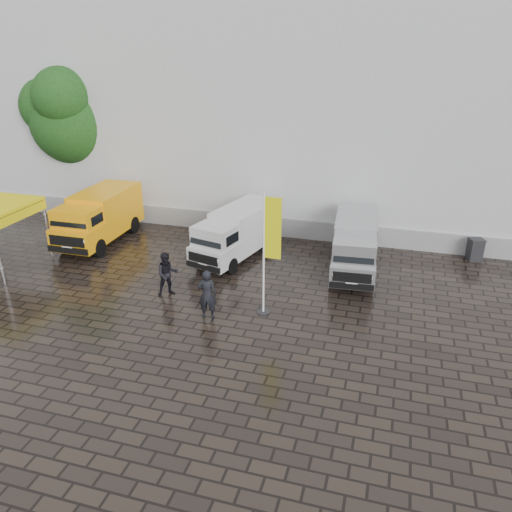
{
  "coord_description": "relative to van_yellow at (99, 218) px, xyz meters",
  "views": [
    {
      "loc": [
        5.03,
        -15.92,
        9.42
      ],
      "look_at": [
        -0.22,
        2.2,
        1.28
      ],
      "focal_mm": 35.0,
      "sensor_mm": 36.0,
      "label": 1
    }
  ],
  "objects": [
    {
      "name": "ground",
      "position": [
        9.14,
        -4.64,
        -1.26
      ],
      "size": [
        120.0,
        120.0,
        0.0
      ],
      "primitive_type": "plane",
      "color": "black",
      "rests_on": "ground"
    },
    {
      "name": "person_front",
      "position": [
        7.98,
        -5.61,
        -0.3
      ],
      "size": [
        0.78,
        0.59,
        1.92
      ],
      "primitive_type": "imported",
      "rotation": [
        0.0,
        0.0,
        3.34
      ],
      "color": "black",
      "rests_on": "ground"
    },
    {
      "name": "wheelie_bin",
      "position": [
        18.01,
        2.83,
        -0.74
      ],
      "size": [
        0.78,
        0.78,
        1.04
      ],
      "primitive_type": "cube",
      "rotation": [
        0.0,
        0.0,
        0.29
      ],
      "color": "black",
      "rests_on": "ground"
    },
    {
      "name": "van_white",
      "position": [
        7.24,
        0.06,
        -0.11
      ],
      "size": [
        3.02,
        5.59,
        2.3
      ],
      "primitive_type": null,
      "rotation": [
        0.0,
        0.0,
        -0.25
      ],
      "color": "silver",
      "rests_on": "ground"
    },
    {
      "name": "exhibition_hall",
      "position": [
        11.14,
        11.36,
        4.74
      ],
      "size": [
        44.0,
        16.0,
        12.0
      ],
      "primitive_type": "cube",
      "color": "silver",
      "rests_on": "ground"
    },
    {
      "name": "tree",
      "position": [
        -3.94,
        4.53,
        4.25
      ],
      "size": [
        4.78,
        4.78,
        8.58
      ],
      "color": "black",
      "rests_on": "ground"
    },
    {
      "name": "flagpole",
      "position": [
        10.04,
        -4.68,
        1.36
      ],
      "size": [
        0.88,
        0.5,
        4.73
      ],
      "color": "black",
      "rests_on": "ground"
    },
    {
      "name": "van_silver",
      "position": [
        12.69,
        0.06,
        -0.1
      ],
      "size": [
        2.18,
        5.47,
        2.32
      ],
      "primitive_type": null,
      "rotation": [
        0.0,
        0.0,
        0.08
      ],
      "color": "#ABACAF",
      "rests_on": "ground"
    },
    {
      "name": "van_yellow",
      "position": [
        0.0,
        0.0,
        0.0
      ],
      "size": [
        2.18,
        5.48,
        2.51
      ],
      "primitive_type": null,
      "rotation": [
        0.0,
        0.0,
        0.02
      ],
      "color": "orange",
      "rests_on": "ground"
    },
    {
      "name": "hall_plinth",
      "position": [
        11.14,
        3.31,
        -0.76
      ],
      "size": [
        44.0,
        0.15,
        1.0
      ],
      "primitive_type": "cube",
      "color": "gray",
      "rests_on": "ground"
    },
    {
      "name": "person_tent",
      "position": [
        5.79,
        -4.34,
        -0.35
      ],
      "size": [
        1.12,
        1.07,
        1.82
      ],
      "primitive_type": "imported",
      "rotation": [
        0.0,
        0.0,
        0.62
      ],
      "color": "black",
      "rests_on": "ground"
    }
  ]
}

